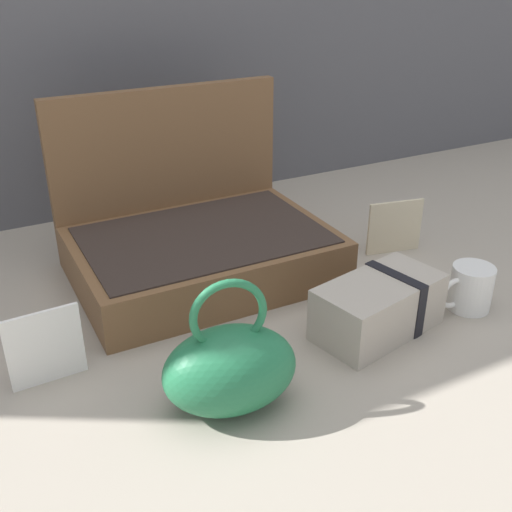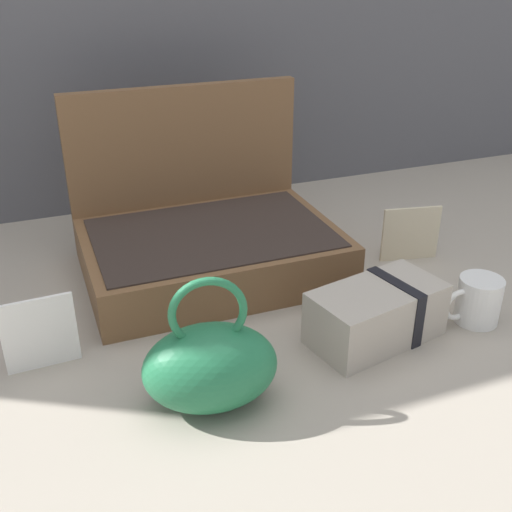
# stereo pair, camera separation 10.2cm
# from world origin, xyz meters

# --- Properties ---
(ground_plane) EXTENTS (6.00, 6.00, 0.00)m
(ground_plane) POSITION_xyz_m (0.00, 0.00, 0.00)
(ground_plane) COLOR #9E9384
(open_suitcase) EXTENTS (0.47, 0.35, 0.33)m
(open_suitcase) POSITION_xyz_m (-0.06, 0.18, 0.07)
(open_suitcase) COLOR brown
(open_suitcase) RESTS_ON ground_plane
(teal_pouch_handbag) EXTENTS (0.20, 0.15, 0.20)m
(teal_pouch_handbag) POSITION_xyz_m (-0.17, -0.22, 0.07)
(teal_pouch_handbag) COLOR #237247
(teal_pouch_handbag) RESTS_ON ground_plane
(cream_toiletry_bag) EXTENTS (0.23, 0.15, 0.10)m
(cream_toiletry_bag) POSITION_xyz_m (0.13, -0.16, 0.05)
(cream_toiletry_bag) COLOR #B2A899
(cream_toiletry_bag) RESTS_ON ground_plane
(coffee_mug) EXTENTS (0.11, 0.07, 0.08)m
(coffee_mug) POSITION_xyz_m (0.31, -0.18, 0.04)
(coffee_mug) COLOR white
(coffee_mug) RESTS_ON ground_plane
(info_card_left) EXTENTS (0.11, 0.01, 0.12)m
(info_card_left) POSITION_xyz_m (-0.38, -0.05, 0.06)
(info_card_left) COLOR white
(info_card_left) RESTS_ON ground_plane
(poster_card_right) EXTENTS (0.12, 0.03, 0.11)m
(poster_card_right) POSITION_xyz_m (0.34, 0.06, 0.06)
(poster_card_right) COLOR beige
(poster_card_right) RESTS_ON ground_plane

